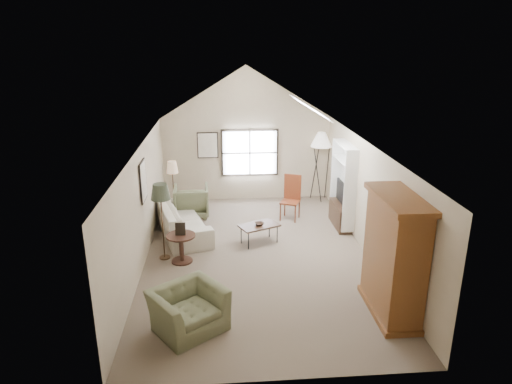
{
  "coord_description": "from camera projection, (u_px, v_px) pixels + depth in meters",
  "views": [
    {
      "loc": [
        -0.78,
        -9.33,
        4.66
      ],
      "look_at": [
        0.0,
        0.4,
        1.4
      ],
      "focal_mm": 32.0,
      "sensor_mm": 36.0,
      "label": 1
    }
  ],
  "objects": [
    {
      "name": "tv_panel",
      "position": [
        342.0,
        193.0,
        11.75
      ],
      "size": [
        0.05,
        0.9,
        0.55
      ],
      "primitive_type": "cube",
      "color": "black",
      "rests_on": "media_console"
    },
    {
      "name": "tan_lamp",
      "position": [
        173.0,
        189.0,
        12.46
      ],
      "size": [
        0.4,
        0.4,
        1.6
      ],
      "primitive_type": null,
      "rotation": [
        0.0,
        0.0,
        0.28
      ],
      "color": "tan",
      "rests_on": "ground"
    },
    {
      "name": "dark_lamp",
      "position": [
        162.0,
        221.0,
        9.97
      ],
      "size": [
        0.53,
        0.53,
        1.78
      ],
      "primitive_type": null,
      "rotation": [
        0.0,
        0.0,
        0.28
      ],
      "color": "#292F21",
      "rests_on": "ground"
    },
    {
      "name": "wall_art",
      "position": [
        177.0,
        162.0,
        11.5
      ],
      "size": [
        1.97,
        3.71,
        0.88
      ],
      "color": "black",
      "rests_on": "room_shell"
    },
    {
      "name": "sofa",
      "position": [
        182.0,
        219.0,
        11.48
      ],
      "size": [
        1.67,
        2.73,
        0.75
      ],
      "primitive_type": "imported",
      "rotation": [
        0.0,
        0.0,
        1.85
      ],
      "color": "beige",
      "rests_on": "ground"
    },
    {
      "name": "media_console",
      "position": [
        340.0,
        215.0,
        11.95
      ],
      "size": [
        0.34,
        1.18,
        0.6
      ],
      "primitive_type": "cube",
      "color": "#382316",
      "rests_on": "ground"
    },
    {
      "name": "side_chair",
      "position": [
        290.0,
        198.0,
        12.29
      ],
      "size": [
        0.63,
        0.63,
        1.22
      ],
      "primitive_type": "cube",
      "rotation": [
        0.0,
        0.0,
        -0.43
      ],
      "color": "brown",
      "rests_on": "ground"
    },
    {
      "name": "tripod_lamp",
      "position": [
        320.0,
        166.0,
        13.68
      ],
      "size": [
        0.64,
        0.64,
        2.12
      ],
      "primitive_type": null,
      "rotation": [
        0.0,
        0.0,
        0.04
      ],
      "color": "silver",
      "rests_on": "ground"
    },
    {
      "name": "bowl",
      "position": [
        259.0,
        224.0,
        10.86
      ],
      "size": [
        0.29,
        0.29,
        0.05
      ],
      "primitive_type": "imported",
      "rotation": [
        0.0,
        0.0,
        0.43
      ],
      "color": "#312214",
      "rests_on": "coffee_table"
    },
    {
      "name": "skylight",
      "position": [
        312.0,
        107.0,
        10.28
      ],
      "size": [
        0.8,
        1.2,
        0.52
      ],
      "primitive_type": null,
      "color": "white",
      "rests_on": "room_shell"
    },
    {
      "name": "room_shell",
      "position": [
        258.0,
        115.0,
        9.34
      ],
      "size": [
        5.01,
        8.01,
        4.0
      ],
      "color": "#6C5E4D",
      "rests_on": "ground"
    },
    {
      "name": "tv_alcove",
      "position": [
        343.0,
        184.0,
        11.68
      ],
      "size": [
        0.32,
        1.3,
        2.1
      ],
      "primitive_type": "cube",
      "color": "white",
      "rests_on": "ground"
    },
    {
      "name": "armchair_far",
      "position": [
        191.0,
        201.0,
        12.59
      ],
      "size": [
        0.97,
        1.0,
        0.87
      ],
      "primitive_type": "imported",
      "rotation": [
        0.0,
        0.0,
        3.19
      ],
      "color": "#5D6345",
      "rests_on": "ground"
    },
    {
      "name": "armoire",
      "position": [
        394.0,
        256.0,
        7.9
      ],
      "size": [
        0.6,
        1.5,
        2.2
      ],
      "primitive_type": "cube",
      "color": "brown",
      "rests_on": "ground"
    },
    {
      "name": "coffee_table",
      "position": [
        259.0,
        234.0,
        10.94
      ],
      "size": [
        1.05,
        0.85,
        0.47
      ],
      "primitive_type": "cube",
      "rotation": [
        0.0,
        0.0,
        0.43
      ],
      "color": "#3D2319",
      "rests_on": "ground"
    },
    {
      "name": "side_table",
      "position": [
        181.0,
        248.0,
        10.0
      ],
      "size": [
        0.79,
        0.79,
        0.64
      ],
      "primitive_type": "cylinder",
      "rotation": [
        0.0,
        0.0,
        0.28
      ],
      "color": "#3C2018",
      "rests_on": "ground"
    },
    {
      "name": "window",
      "position": [
        250.0,
        153.0,
        13.65
      ],
      "size": [
        1.72,
        0.08,
        1.42
      ],
      "primitive_type": "cube",
      "color": "black",
      "rests_on": "room_shell"
    },
    {
      "name": "armchair_near",
      "position": [
        188.0,
        309.0,
        7.64
      ],
      "size": [
        1.49,
        1.46,
        0.73
      ],
      "primitive_type": "imported",
      "rotation": [
        0.0,
        0.0,
        0.62
      ],
      "color": "#68704E",
      "rests_on": "ground"
    }
  ]
}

